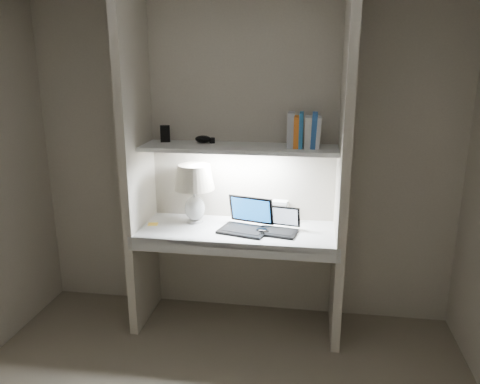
% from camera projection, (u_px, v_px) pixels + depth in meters
% --- Properties ---
extents(back_wall, '(3.20, 0.01, 2.50)m').
position_uv_depth(back_wall, '(243.00, 157.00, 3.53)').
color(back_wall, beige).
rests_on(back_wall, floor).
extents(alcove_panel_left, '(0.06, 0.55, 2.50)m').
position_uv_depth(alcove_panel_left, '(137.00, 161.00, 3.38)').
color(alcove_panel_left, beige).
rests_on(alcove_panel_left, floor).
extents(alcove_panel_right, '(0.06, 0.55, 2.50)m').
position_uv_depth(alcove_panel_right, '(343.00, 168.00, 3.16)').
color(alcove_panel_right, beige).
rests_on(alcove_panel_right, floor).
extents(desk, '(1.40, 0.55, 0.04)m').
position_uv_depth(desk, '(237.00, 232.00, 3.41)').
color(desk, white).
rests_on(desk, alcove_panel_left).
extents(desk_apron, '(1.46, 0.03, 0.10)m').
position_uv_depth(desk_apron, '(231.00, 249.00, 3.17)').
color(desk_apron, silver).
rests_on(desk_apron, desk).
extents(shelf, '(1.40, 0.36, 0.03)m').
position_uv_depth(shelf, '(239.00, 148.00, 3.33)').
color(shelf, silver).
rests_on(shelf, back_wall).
extents(strip_light, '(0.60, 0.04, 0.02)m').
position_uv_depth(strip_light, '(239.00, 151.00, 3.34)').
color(strip_light, white).
rests_on(strip_light, shelf).
extents(table_lamp, '(0.30, 0.30, 0.45)m').
position_uv_depth(table_lamp, '(194.00, 184.00, 3.46)').
color(table_lamp, white).
rests_on(table_lamp, desk).
extents(laptop_main, '(0.40, 0.37, 0.23)m').
position_uv_depth(laptop_main, '(246.00, 223.00, 3.38)').
color(laptop_main, black).
rests_on(laptop_main, desk).
extents(laptop_netbook, '(0.31, 0.28, 0.17)m').
position_uv_depth(laptop_netbook, '(279.00, 226.00, 3.34)').
color(laptop_netbook, black).
rests_on(laptop_netbook, desk).
extents(speaker, '(0.12, 0.09, 0.16)m').
position_uv_depth(speaker, '(280.00, 211.00, 3.55)').
color(speaker, silver).
rests_on(speaker, desk).
extents(mouse, '(0.12, 0.09, 0.04)m').
position_uv_depth(mouse, '(263.00, 231.00, 3.31)').
color(mouse, black).
rests_on(mouse, desk).
extents(cable_coil, '(0.09, 0.09, 0.01)m').
position_uv_depth(cable_coil, '(263.00, 230.00, 3.36)').
color(cable_coil, black).
rests_on(cable_coil, desk).
extents(sticky_note, '(0.09, 0.09, 0.00)m').
position_uv_depth(sticky_note, '(153.00, 224.00, 3.50)').
color(sticky_note, yellow).
rests_on(sticky_note, desk).
extents(book_row, '(0.23, 0.16, 0.24)m').
position_uv_depth(book_row, '(304.00, 131.00, 3.25)').
color(book_row, white).
rests_on(book_row, shelf).
extents(shelf_box, '(0.08, 0.07, 0.12)m').
position_uv_depth(shelf_box, '(165.00, 134.00, 3.48)').
color(shelf_box, black).
rests_on(shelf_box, shelf).
extents(shelf_gadget, '(0.14, 0.12, 0.05)m').
position_uv_depth(shelf_gadget, '(203.00, 139.00, 3.44)').
color(shelf_gadget, black).
rests_on(shelf_gadget, shelf).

